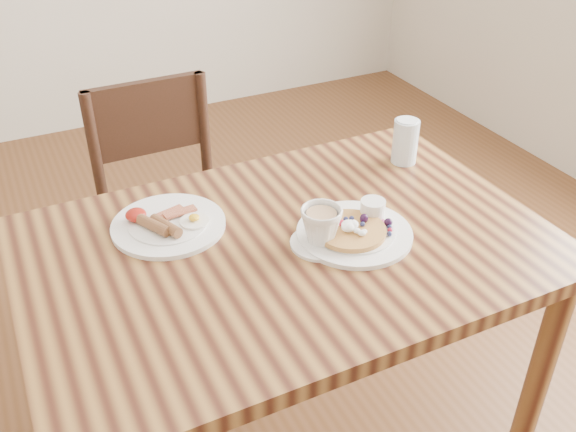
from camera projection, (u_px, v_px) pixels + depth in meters
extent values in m
cube|color=olive|center=(288.00, 249.00, 1.48)|extent=(1.20, 0.80, 0.04)
cylinder|color=olive|center=(537.00, 383.00, 1.63)|extent=(0.06, 0.06, 0.71)
cylinder|color=olive|center=(388.00, 243.00, 2.14)|extent=(0.06, 0.06, 0.71)
cylinder|color=olive|center=(55.00, 345.00, 1.75)|extent=(0.06, 0.06, 0.71)
cube|color=black|center=(176.00, 229.00, 2.05)|extent=(0.42, 0.42, 0.04)
cylinder|color=black|center=(146.00, 336.00, 1.97)|extent=(0.04, 0.04, 0.43)
cylinder|color=black|center=(253.00, 302.00, 2.11)|extent=(0.04, 0.04, 0.43)
cylinder|color=black|center=(117.00, 272.00, 2.24)|extent=(0.04, 0.04, 0.43)
cylinder|color=black|center=(213.00, 245.00, 2.38)|extent=(0.04, 0.04, 0.43)
cylinder|color=black|center=(205.00, 135.00, 2.13)|extent=(0.04, 0.04, 0.43)
cylinder|color=black|center=(96.00, 158.00, 2.00)|extent=(0.04, 0.04, 0.43)
cube|color=black|center=(148.00, 118.00, 2.02)|extent=(0.38, 0.03, 0.24)
cylinder|color=white|center=(354.00, 233.00, 1.49)|extent=(0.27, 0.27, 0.01)
cylinder|color=white|center=(355.00, 231.00, 1.49)|extent=(0.19, 0.19, 0.01)
cylinder|color=#B22D59|center=(371.00, 222.00, 1.51)|extent=(0.07, 0.07, 0.00)
cylinder|color=#C68C47|center=(350.00, 230.00, 1.47)|extent=(0.17, 0.17, 0.01)
ellipsoid|color=white|center=(350.00, 226.00, 1.46)|extent=(0.03, 0.03, 0.02)
ellipsoid|color=white|center=(361.00, 231.00, 1.45)|extent=(0.02, 0.02, 0.01)
cylinder|color=white|center=(373.00, 208.00, 1.53)|extent=(0.06, 0.06, 0.04)
cylinder|color=#591E07|center=(373.00, 202.00, 1.52)|extent=(0.05, 0.05, 0.00)
sphere|color=black|center=(358.00, 218.00, 1.49)|extent=(0.02, 0.02, 0.02)
sphere|color=#1E234C|center=(351.00, 215.00, 1.50)|extent=(0.01, 0.01, 0.01)
sphere|color=#1E234C|center=(337.00, 217.00, 1.50)|extent=(0.01, 0.01, 0.01)
sphere|color=#B21938|center=(343.00, 223.00, 1.47)|extent=(0.02, 0.02, 0.02)
sphere|color=black|center=(351.00, 227.00, 1.45)|extent=(0.02, 0.02, 0.02)
sphere|color=#1E234C|center=(365.00, 227.00, 1.46)|extent=(0.01, 0.01, 0.01)
sphere|color=#1E234C|center=(390.00, 230.00, 1.47)|extent=(0.01, 0.01, 0.01)
sphere|color=#B21938|center=(386.00, 221.00, 1.50)|extent=(0.01, 0.01, 0.01)
sphere|color=black|center=(375.00, 212.00, 1.53)|extent=(0.02, 0.02, 0.02)
sphere|color=#1E234C|center=(359.00, 209.00, 1.55)|extent=(0.01, 0.01, 0.01)
cylinder|color=white|center=(169.00, 225.00, 1.52)|extent=(0.27, 0.27, 0.01)
cylinder|color=white|center=(168.00, 223.00, 1.51)|extent=(0.19, 0.19, 0.01)
cylinder|color=brown|center=(153.00, 225.00, 1.48)|extent=(0.06, 0.10, 0.03)
cylinder|color=brown|center=(166.00, 226.00, 1.47)|extent=(0.06, 0.10, 0.03)
cube|color=maroon|center=(168.00, 213.00, 1.54)|extent=(0.08, 0.04, 0.01)
cube|color=maroon|center=(180.00, 212.00, 1.53)|extent=(0.08, 0.03, 0.01)
cylinder|color=white|center=(194.00, 221.00, 1.51)|extent=(0.07, 0.07, 0.00)
ellipsoid|color=yellow|center=(194.00, 217.00, 1.50)|extent=(0.03, 0.03, 0.01)
ellipsoid|color=#A5190F|center=(136.00, 215.00, 1.51)|extent=(0.05, 0.05, 0.03)
cylinder|color=white|center=(321.00, 243.00, 1.46)|extent=(0.14, 0.14, 0.01)
imported|color=white|center=(321.00, 226.00, 1.43)|extent=(0.13, 0.13, 0.09)
cylinder|color=tan|center=(322.00, 214.00, 1.42)|extent=(0.07, 0.07, 0.00)
cylinder|color=silver|center=(405.00, 142.00, 1.76)|extent=(0.07, 0.07, 0.12)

